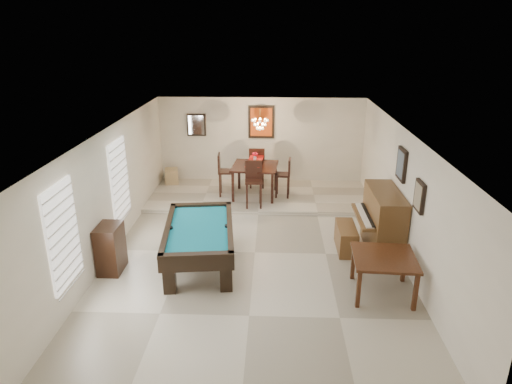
# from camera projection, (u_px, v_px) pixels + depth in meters

# --- Properties ---
(ground_plane) EXTENTS (6.00, 9.00, 0.02)m
(ground_plane) POSITION_uv_depth(u_px,v_px,m) (255.00, 253.00, 9.69)
(ground_plane) COLOR beige
(wall_back) EXTENTS (6.00, 0.04, 2.60)m
(wall_back) POSITION_uv_depth(u_px,v_px,m) (261.00, 142.00, 13.46)
(wall_back) COLOR silver
(wall_back) RESTS_ON ground_plane
(wall_front) EXTENTS (6.00, 0.04, 2.60)m
(wall_front) POSITION_uv_depth(u_px,v_px,m) (238.00, 338.00, 5.02)
(wall_front) COLOR silver
(wall_front) RESTS_ON ground_plane
(wall_left) EXTENTS (0.04, 9.00, 2.60)m
(wall_left) POSITION_uv_depth(u_px,v_px,m) (109.00, 193.00, 9.35)
(wall_left) COLOR silver
(wall_left) RESTS_ON ground_plane
(wall_right) EXTENTS (0.04, 9.00, 2.60)m
(wall_right) POSITION_uv_depth(u_px,v_px,m) (404.00, 197.00, 9.13)
(wall_right) COLOR silver
(wall_right) RESTS_ON ground_plane
(ceiling) EXTENTS (6.00, 9.00, 0.04)m
(ceiling) POSITION_uv_depth(u_px,v_px,m) (255.00, 132.00, 8.79)
(ceiling) COLOR white
(ceiling) RESTS_ON wall_back
(dining_step) EXTENTS (6.00, 2.50, 0.12)m
(dining_step) POSITION_uv_depth(u_px,v_px,m) (260.00, 196.00, 12.72)
(dining_step) COLOR beige
(dining_step) RESTS_ON ground_plane
(window_left_front) EXTENTS (0.06, 1.00, 1.70)m
(window_left_front) POSITION_uv_depth(u_px,v_px,m) (63.00, 235.00, 7.26)
(window_left_front) COLOR white
(window_left_front) RESTS_ON wall_left
(window_left_rear) EXTENTS (0.06, 1.00, 1.70)m
(window_left_rear) POSITION_uv_depth(u_px,v_px,m) (119.00, 179.00, 9.88)
(window_left_rear) COLOR white
(window_left_rear) RESTS_ON wall_left
(pool_table) EXTENTS (1.59, 2.57, 0.81)m
(pool_table) POSITION_uv_depth(u_px,v_px,m) (200.00, 246.00, 9.07)
(pool_table) COLOR black
(pool_table) RESTS_ON ground_plane
(square_table) EXTENTS (1.14, 1.14, 0.75)m
(square_table) POSITION_uv_depth(u_px,v_px,m) (383.00, 275.00, 8.09)
(square_table) COLOR #361B0D
(square_table) RESTS_ON ground_plane
(upright_piano) EXTENTS (0.90, 1.61, 1.35)m
(upright_piano) POSITION_uv_depth(u_px,v_px,m) (376.00, 222.00, 9.55)
(upright_piano) COLOR brown
(upright_piano) RESTS_ON ground_plane
(piano_bench) EXTENTS (0.38, 0.97, 0.54)m
(piano_bench) POSITION_uv_depth(u_px,v_px,m) (346.00, 238.00, 9.74)
(piano_bench) COLOR brown
(piano_bench) RESTS_ON ground_plane
(apothecary_chest) EXTENTS (0.43, 0.64, 0.96)m
(apothecary_chest) POSITION_uv_depth(u_px,v_px,m) (110.00, 248.00, 8.83)
(apothecary_chest) COLOR black
(apothecary_chest) RESTS_ON ground_plane
(dining_table) EXTENTS (1.29, 1.29, 0.99)m
(dining_table) POSITION_uv_depth(u_px,v_px,m) (255.00, 178.00, 12.41)
(dining_table) COLOR black
(dining_table) RESTS_ON dining_step
(flower_vase) EXTENTS (0.18, 0.18, 0.26)m
(flower_vase) POSITION_uv_depth(u_px,v_px,m) (255.00, 156.00, 12.20)
(flower_vase) COLOR red
(flower_vase) RESTS_ON dining_table
(dining_chair_south) EXTENTS (0.46, 0.46, 1.18)m
(dining_chair_south) POSITION_uv_depth(u_px,v_px,m) (254.00, 185.00, 11.64)
(dining_chair_south) COLOR black
(dining_chair_south) RESTS_ON dining_step
(dining_chair_north) EXTENTS (0.45, 0.45, 1.18)m
(dining_chair_north) POSITION_uv_depth(u_px,v_px,m) (257.00, 167.00, 13.10)
(dining_chair_north) COLOR black
(dining_chair_north) RESTS_ON dining_step
(dining_chair_west) EXTENTS (0.46, 0.46, 1.17)m
(dining_chair_west) POSITION_uv_depth(u_px,v_px,m) (227.00, 175.00, 12.43)
(dining_chair_west) COLOR black
(dining_chair_west) RESTS_ON dining_step
(dining_chair_east) EXTENTS (0.43, 0.43, 1.07)m
(dining_chair_east) POSITION_uv_depth(u_px,v_px,m) (283.00, 178.00, 12.36)
(dining_chair_east) COLOR black
(dining_chair_east) RESTS_ON dining_step
(corner_bench) EXTENTS (0.47, 0.54, 0.42)m
(corner_bench) POSITION_uv_depth(u_px,v_px,m) (172.00, 176.00, 13.53)
(corner_bench) COLOR tan
(corner_bench) RESTS_ON dining_step
(chandelier) EXTENTS (0.44, 0.44, 0.60)m
(chandelier) POSITION_uv_depth(u_px,v_px,m) (260.00, 120.00, 11.93)
(chandelier) COLOR #FFE5B2
(chandelier) RESTS_ON ceiling
(back_painting) EXTENTS (0.75, 0.06, 0.95)m
(back_painting) POSITION_uv_depth(u_px,v_px,m) (261.00, 122.00, 13.22)
(back_painting) COLOR #D84C14
(back_painting) RESTS_ON wall_back
(back_mirror) EXTENTS (0.55, 0.06, 0.65)m
(back_mirror) POSITION_uv_depth(u_px,v_px,m) (196.00, 125.00, 13.32)
(back_mirror) COLOR white
(back_mirror) RESTS_ON wall_back
(right_picture_upper) EXTENTS (0.06, 0.55, 0.65)m
(right_picture_upper) POSITION_uv_depth(u_px,v_px,m) (402.00, 164.00, 9.21)
(right_picture_upper) COLOR slate
(right_picture_upper) RESTS_ON wall_right
(right_picture_lower) EXTENTS (0.06, 0.45, 0.55)m
(right_picture_lower) POSITION_uv_depth(u_px,v_px,m) (419.00, 196.00, 8.06)
(right_picture_lower) COLOR gray
(right_picture_lower) RESTS_ON wall_right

